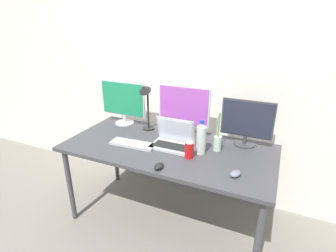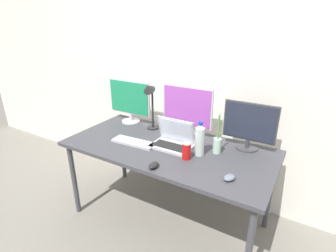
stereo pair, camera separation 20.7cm
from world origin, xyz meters
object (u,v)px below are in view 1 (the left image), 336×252
at_px(mouse_by_laptop, 235,174).
at_px(soda_can_near_keyboard, 189,150).
at_px(water_bottle, 201,138).
at_px(work_desk, 168,153).
at_px(monitor_left, 123,101).
at_px(bamboo_vase, 218,142).
at_px(desk_lamp, 145,98).
at_px(monitor_right, 247,122).
at_px(keyboard_main, 133,144).
at_px(monitor_center, 184,109).
at_px(mouse_by_keyboard, 159,166).
at_px(laptop_silver, 173,140).

height_order(mouse_by_laptop, soda_can_near_keyboard, soda_can_near_keyboard).
bearing_deg(water_bottle, soda_can_near_keyboard, -118.56).
relative_size(work_desk, monitor_left, 3.62).
bearing_deg(bamboo_vase, desk_lamp, 170.45).
distance_m(monitor_right, keyboard_main, 0.94).
relative_size(monitor_right, water_bottle, 1.53).
xyz_separation_m(monitor_left, monitor_center, (0.62, 0.02, 0.00)).
bearing_deg(mouse_by_keyboard, desk_lamp, 125.19).
xyz_separation_m(laptop_silver, desk_lamp, (-0.35, 0.19, 0.26)).
height_order(mouse_by_keyboard, soda_can_near_keyboard, soda_can_near_keyboard).
xyz_separation_m(mouse_by_laptop, soda_can_near_keyboard, (-0.37, 0.11, 0.05)).
relative_size(keyboard_main, bamboo_vase, 1.21).
xyz_separation_m(soda_can_near_keyboard, desk_lamp, (-0.54, 0.32, 0.25)).
bearing_deg(bamboo_vase, work_desk, -165.36).
xyz_separation_m(laptop_silver, mouse_by_laptop, (0.55, -0.24, -0.04)).
distance_m(monitor_right, water_bottle, 0.42).
relative_size(keyboard_main, soda_can_near_keyboard, 3.00).
xyz_separation_m(work_desk, laptop_silver, (0.03, 0.03, 0.11)).
xyz_separation_m(monitor_left, mouse_by_keyboard, (0.68, -0.62, -0.21)).
xyz_separation_m(monitor_left, monitor_right, (1.17, 0.01, -0.03)).
relative_size(mouse_by_keyboard, mouse_by_laptop, 1.05).
height_order(monitor_right, keyboard_main, monitor_right).
relative_size(mouse_by_laptop, soda_can_near_keyboard, 0.72).
relative_size(laptop_silver, keyboard_main, 0.86).
bearing_deg(mouse_by_keyboard, keyboard_main, 145.63).
distance_m(bamboo_vase, desk_lamp, 0.75).
xyz_separation_m(monitor_center, keyboard_main, (-0.29, -0.40, -0.22)).
bearing_deg(work_desk, bamboo_vase, 14.64).
xyz_separation_m(monitor_center, bamboo_vase, (0.37, -0.20, -0.16)).
bearing_deg(laptop_silver, work_desk, -142.34).
xyz_separation_m(work_desk, monitor_right, (0.56, 0.29, 0.26)).
xyz_separation_m(work_desk, monitor_center, (0.01, 0.30, 0.29)).
relative_size(work_desk, keyboard_main, 4.48).
bearing_deg(monitor_center, soda_can_near_keyboard, -63.33).
relative_size(monitor_left, mouse_by_keyboard, 4.94).
xyz_separation_m(keyboard_main, desk_lamp, (-0.04, 0.31, 0.30)).
bearing_deg(water_bottle, monitor_left, 162.10).
xyz_separation_m(monitor_left, desk_lamp, (0.29, -0.07, 0.08)).
bearing_deg(soda_can_near_keyboard, mouse_by_laptop, -16.56).
distance_m(monitor_left, mouse_by_keyboard, 0.95).
height_order(laptop_silver, mouse_by_keyboard, laptop_silver).
bearing_deg(monitor_center, mouse_by_laptop, -42.18).
relative_size(monitor_left, mouse_by_laptop, 5.20).
bearing_deg(water_bottle, bamboo_vase, 43.28).
bearing_deg(work_desk, keyboard_main, -160.37).
relative_size(monitor_right, mouse_by_laptop, 4.57).
height_order(water_bottle, bamboo_vase, bamboo_vase).
relative_size(water_bottle, bamboo_vase, 0.87).
bearing_deg(mouse_by_laptop, soda_can_near_keyboard, -175.84).
xyz_separation_m(mouse_by_laptop, bamboo_vase, (-0.20, 0.31, 0.05)).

